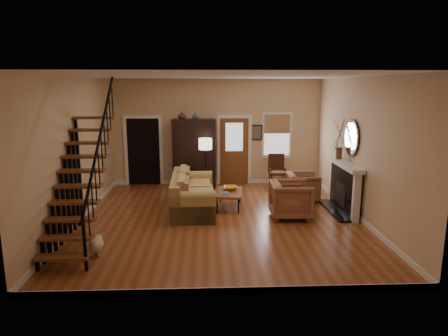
{
  "coord_description": "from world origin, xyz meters",
  "views": [
    {
      "loc": [
        -0.29,
        -8.99,
        3.09
      ],
      "look_at": [
        0.1,
        0.4,
        1.15
      ],
      "focal_mm": 32.0,
      "sensor_mm": 36.0,
      "label": 1
    }
  ],
  "objects_px": {
    "armchair_right": "(303,187)",
    "floor_lamp": "(206,167)",
    "armchair_left": "(291,200)",
    "sofa": "(193,193)",
    "side_chair": "(277,171)",
    "armoire": "(194,153)",
    "coffee_table": "(229,199)"
  },
  "relations": [
    {
      "from": "sofa",
      "to": "armchair_right",
      "type": "height_order",
      "value": "sofa"
    },
    {
      "from": "armoire",
      "to": "sofa",
      "type": "xyz_separation_m",
      "value": [
        0.04,
        -2.45,
        -0.6
      ]
    },
    {
      "from": "armoire",
      "to": "sofa",
      "type": "relative_size",
      "value": 0.88
    },
    {
      "from": "armchair_right",
      "to": "floor_lamp",
      "type": "distance_m",
      "value": 2.79
    },
    {
      "from": "armchair_right",
      "to": "floor_lamp",
      "type": "bearing_deg",
      "value": 77.52
    },
    {
      "from": "armchair_left",
      "to": "armchair_right",
      "type": "bearing_deg",
      "value": -21.97
    },
    {
      "from": "armoire",
      "to": "armchair_right",
      "type": "distance_m",
      "value": 3.51
    },
    {
      "from": "sofa",
      "to": "floor_lamp",
      "type": "height_order",
      "value": "floor_lamp"
    },
    {
      "from": "side_chair",
      "to": "armchair_right",
      "type": "bearing_deg",
      "value": -73.13
    },
    {
      "from": "sofa",
      "to": "coffee_table",
      "type": "relative_size",
      "value": 2.13
    },
    {
      "from": "armoire",
      "to": "armchair_right",
      "type": "relative_size",
      "value": 2.47
    },
    {
      "from": "coffee_table",
      "to": "side_chair",
      "type": "distance_m",
      "value": 2.61
    },
    {
      "from": "coffee_table",
      "to": "armchair_right",
      "type": "relative_size",
      "value": 1.32
    },
    {
      "from": "sofa",
      "to": "coffee_table",
      "type": "xyz_separation_m",
      "value": [
        0.92,
        0.2,
        -0.23
      ]
    },
    {
      "from": "armoire",
      "to": "armchair_left",
      "type": "distance_m",
      "value": 3.94
    },
    {
      "from": "armoire",
      "to": "floor_lamp",
      "type": "xyz_separation_m",
      "value": [
        0.35,
        -0.95,
        -0.23
      ]
    },
    {
      "from": "sofa",
      "to": "side_chair",
      "type": "xyz_separation_m",
      "value": [
        2.51,
        2.25,
        0.06
      ]
    },
    {
      "from": "coffee_table",
      "to": "armchair_left",
      "type": "distance_m",
      "value": 1.67
    },
    {
      "from": "floor_lamp",
      "to": "side_chair",
      "type": "xyz_separation_m",
      "value": [
        2.2,
        0.75,
        -0.31
      ]
    },
    {
      "from": "armchair_left",
      "to": "side_chair",
      "type": "xyz_separation_m",
      "value": [
        0.17,
        2.89,
        0.08
      ]
    },
    {
      "from": "armchair_left",
      "to": "floor_lamp",
      "type": "height_order",
      "value": "floor_lamp"
    },
    {
      "from": "armchair_right",
      "to": "armoire",
      "type": "bearing_deg",
      "value": 63.72
    },
    {
      "from": "sofa",
      "to": "armchair_right",
      "type": "xyz_separation_m",
      "value": [
        2.97,
        0.76,
        -0.06
      ]
    },
    {
      "from": "armoire",
      "to": "side_chair",
      "type": "bearing_deg",
      "value": -4.48
    },
    {
      "from": "armchair_left",
      "to": "floor_lamp",
      "type": "xyz_separation_m",
      "value": [
        -2.03,
        2.14,
        0.38
      ]
    },
    {
      "from": "coffee_table",
      "to": "sofa",
      "type": "bearing_deg",
      "value": -167.83
    },
    {
      "from": "coffee_table",
      "to": "armchair_right",
      "type": "bearing_deg",
      "value": 15.23
    },
    {
      "from": "armchair_left",
      "to": "floor_lamp",
      "type": "bearing_deg",
      "value": 45.7
    },
    {
      "from": "armchair_right",
      "to": "floor_lamp",
      "type": "height_order",
      "value": "floor_lamp"
    },
    {
      "from": "sofa",
      "to": "armchair_left",
      "type": "height_order",
      "value": "sofa"
    },
    {
      "from": "armoire",
      "to": "side_chair",
      "type": "distance_m",
      "value": 2.61
    },
    {
      "from": "floor_lamp",
      "to": "armoire",
      "type": "bearing_deg",
      "value": 110.04
    }
  ]
}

